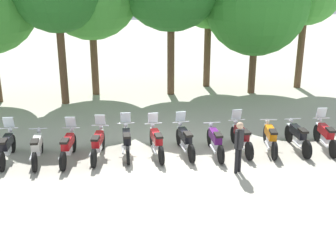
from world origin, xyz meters
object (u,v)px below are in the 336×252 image
at_px(motorcycle_7, 215,141).
at_px(tree_6, 257,3).
at_px(motorcycle_6, 185,139).
at_px(person_0, 239,143).
at_px(motorcycle_2, 68,146).
at_px(motorcycle_5, 156,141).
at_px(motorcycle_8, 241,137).
at_px(motorcycle_0, 7,146).
at_px(motorcycle_4, 127,141).
at_px(motorcycle_10, 298,136).
at_px(motorcycle_1, 37,147).
at_px(motorcycle_3, 98,143).
at_px(motorcycle_9, 270,137).
at_px(motorcycle_11, 325,135).

xyz_separation_m(motorcycle_7, tree_6, (4.47, 7.16, 4.00)).
bearing_deg(motorcycle_6, person_0, -147.26).
bearing_deg(tree_6, motorcycle_2, -145.56).
xyz_separation_m(motorcycle_5, motorcycle_7, (2.01, -0.42, -0.01)).
bearing_deg(motorcycle_8, tree_6, -23.46).
bearing_deg(motorcycle_0, person_0, -102.74).
xyz_separation_m(motorcycle_4, motorcycle_10, (6.02, -0.97, -0.01)).
distance_m(motorcycle_10, tree_6, 8.58).
relative_size(motorcycle_1, tree_6, 0.31).
relative_size(motorcycle_2, motorcycle_10, 0.98).
distance_m(motorcycle_5, tree_6, 10.16).
height_order(motorcycle_1, motorcycle_7, same).
distance_m(motorcycle_8, tree_6, 8.84).
bearing_deg(motorcycle_3, tree_6, -36.94).
height_order(motorcycle_0, tree_6, tree_6).
bearing_deg(motorcycle_2, motorcycle_6, -80.47).
distance_m(motorcycle_8, motorcycle_10, 2.04).
distance_m(motorcycle_2, person_0, 5.71).
bearing_deg(motorcycle_9, motorcycle_3, 96.82).
relative_size(motorcycle_2, motorcycle_4, 0.98).
xyz_separation_m(motorcycle_2, motorcycle_8, (6.01, -0.59, 0.00)).
xyz_separation_m(motorcycle_4, tree_6, (7.47, 6.48, 3.99)).
distance_m(person_0, tree_6, 10.32).
xyz_separation_m(motorcycle_1, motorcycle_6, (5.01, -0.50, 0.01)).
height_order(motorcycle_0, motorcycle_11, same).
distance_m(motorcycle_6, person_0, 2.31).
xyz_separation_m(motorcycle_1, motorcycle_11, (10.04, -1.27, 0.01)).
bearing_deg(motorcycle_2, motorcycle_7, -83.18).
distance_m(motorcycle_4, motorcycle_6, 2.03).
xyz_separation_m(motorcycle_1, motorcycle_5, (4.01, -0.40, 0.01)).
relative_size(motorcycle_5, motorcycle_6, 1.00).
bearing_deg(motorcycle_4, motorcycle_3, 96.75).
relative_size(motorcycle_9, person_0, 1.26).
relative_size(motorcycle_9, motorcycle_10, 0.98).
bearing_deg(motorcycle_7, person_0, -166.67).
distance_m(motorcycle_3, tree_6, 11.39).
bearing_deg(motorcycle_1, motorcycle_9, -91.46).
bearing_deg(motorcycle_4, tree_6, -42.79).
height_order(motorcycle_5, motorcycle_9, motorcycle_5).
relative_size(motorcycle_2, motorcycle_8, 0.98).
bearing_deg(motorcycle_7, motorcycle_0, 86.21).
bearing_deg(motorcycle_6, motorcycle_1, 84.13).
distance_m(motorcycle_5, motorcycle_6, 1.01).
distance_m(motorcycle_7, motorcycle_10, 3.02).
relative_size(motorcycle_4, motorcycle_8, 1.00).
bearing_deg(motorcycle_1, tree_6, -53.38).
distance_m(motorcycle_8, person_0, 1.88).
bearing_deg(motorcycle_2, motorcycle_10, -82.46).
distance_m(motorcycle_3, motorcycle_4, 1.00).
relative_size(motorcycle_3, motorcycle_7, 0.98).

